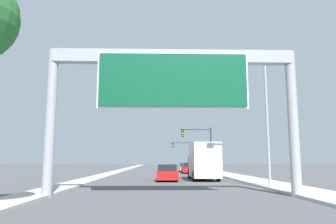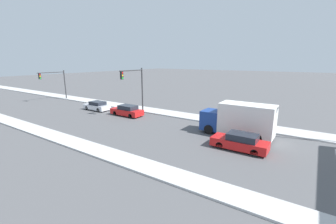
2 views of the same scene
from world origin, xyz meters
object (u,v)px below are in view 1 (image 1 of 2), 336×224
sign_gantry (173,84)px  car_near_right (167,173)px  car_mid_left (185,168)px  street_lamp_right (263,108)px  traffic_light_mid_block (187,150)px  car_mid_right (189,168)px  truck_box_primary (203,161)px  traffic_light_near_intersection (201,142)px

sign_gantry → car_near_right: 14.33m
car_mid_left → street_lamp_right: size_ratio=0.46×
car_near_right → traffic_light_mid_block: 37.25m
car_near_right → street_lamp_right: size_ratio=0.50×
car_mid_left → traffic_light_mid_block: (1.49, 13.43, 3.27)m
sign_gantry → car_near_right: (0.00, 13.34, -5.22)m
car_mid_right → truck_box_primary: truck_box_primary is taller
car_mid_left → truck_box_primary: 22.20m
sign_gantry → street_lamp_right: bearing=39.7°
truck_box_primary → traffic_light_mid_block: size_ratio=1.28×
car_mid_left → sign_gantry: bearing=-95.5°
car_near_right → traffic_light_near_intersection: size_ratio=0.73×
traffic_light_near_intersection → truck_box_primary: bearing=-96.8°
car_mid_right → sign_gantry: bearing=-96.6°
car_mid_right → street_lamp_right: bearing=-82.8°
street_lamp_right → traffic_light_mid_block: bearing=92.1°
car_near_right → car_mid_right: bearing=78.3°
sign_gantry → car_mid_left: size_ratio=3.06×
car_mid_left → car_near_right: (-3.50, -23.34, 0.04)m
truck_box_primary → street_lamp_right: bearing=-71.0°
car_mid_left → traffic_light_mid_block: traffic_light_mid_block is taller
car_near_right → street_lamp_right: bearing=-49.9°
traffic_light_near_intersection → traffic_light_mid_block: traffic_light_near_intersection is taller
street_lamp_right → car_mid_right: bearing=97.2°
sign_gantry → truck_box_primary: sign_gantry is taller
sign_gantry → truck_box_primary: 15.50m
car_mid_left → street_lamp_right: (3.11, -31.19, 4.88)m
sign_gantry → truck_box_primary: bearing=76.4°
sign_gantry → street_lamp_right: (6.61, 5.50, -0.39)m
sign_gantry → car_mid_left: (3.50, 36.68, -5.26)m
car_near_right → traffic_light_near_intersection: (5.35, 16.77, 3.72)m
traffic_light_near_intersection → car_near_right: bearing=-107.7°
truck_box_primary → traffic_light_mid_block: traffic_light_mid_block is taller
street_lamp_right → car_mid_left: bearing=95.7°
car_mid_right → street_lamp_right: street_lamp_right is taller
street_lamp_right → sign_gantry: bearing=-140.3°
car_mid_left → car_mid_right: bearing=-90.0°
traffic_light_mid_block → street_lamp_right: 44.68m
traffic_light_near_intersection → street_lamp_right: (1.26, -24.62, 1.12)m
car_mid_right → traffic_light_mid_block: 20.18m
sign_gantry → car_mid_right: (3.50, 30.25, -5.22)m
truck_box_primary → car_near_right: bearing=-161.6°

